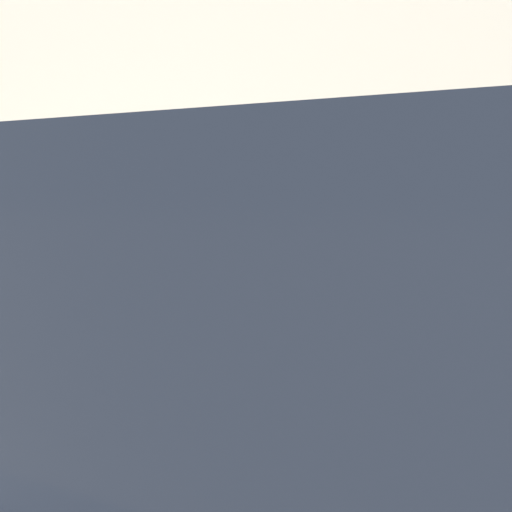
{
  "coord_description": "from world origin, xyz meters",
  "views": [
    {
      "loc": [
        0.68,
        -1.96,
        1.65
      ],
      "look_at": [
        -0.57,
        0.99,
        1.23
      ],
      "focal_mm": 35.0,
      "sensor_mm": 36.0,
      "label": 1
    }
  ],
  "objects": [
    {
      "name": "building_facade",
      "position": [
        0.0,
        4.06,
        2.67
      ],
      "size": [
        24.0,
        0.3,
        5.34
      ],
      "color": "beige",
      "rests_on": "ground_plane"
    },
    {
      "name": "parking_meter",
      "position": [
        -0.57,
        0.99,
        1.1
      ],
      "size": [
        0.2,
        0.12,
        1.55
      ],
      "color": "gray",
      "rests_on": "sidewalk"
    },
    {
      "name": "sidewalk",
      "position": [
        0.0,
        2.2,
        0.06
      ],
      "size": [
        24.0,
        2.8,
        0.11
      ],
      "color": "#ADAAA3",
      "rests_on": "ground_plane"
    }
  ]
}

